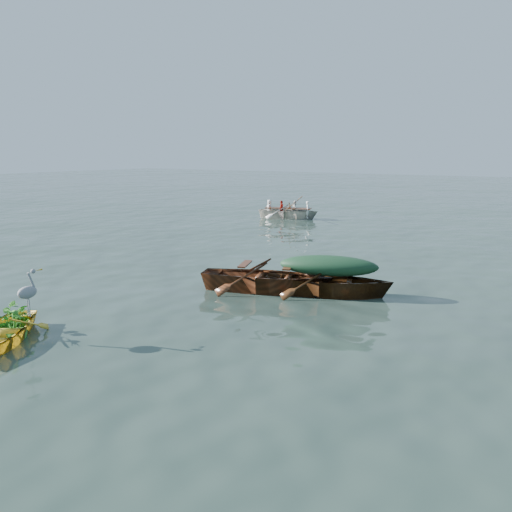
{
  "coord_description": "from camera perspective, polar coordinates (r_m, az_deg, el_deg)",
  "views": [
    {
      "loc": [
        8.86,
        -9.56,
        3.62
      ],
      "look_at": [
        0.85,
        2.89,
        0.5
      ],
      "focal_mm": 35.0,
      "sensor_mm": 36.0,
      "label": 1
    }
  ],
  "objects": [
    {
      "name": "ground",
      "position": [
        13.52,
        -9.72,
        -3.8
      ],
      "size": [
        140.0,
        140.0,
        0.0
      ],
      "primitive_type": "plane",
      "color": "#2E4038",
      "rests_on": "ground"
    },
    {
      "name": "yellow_dinghy",
      "position": [
        10.88,
        -27.06,
        -8.89
      ],
      "size": [
        2.79,
        3.14,
        0.79
      ],
      "primitive_type": "imported",
      "rotation": [
        0.0,
        0.0,
        0.64
      ],
      "color": "gold",
      "rests_on": "ground"
    },
    {
      "name": "green_tarp_boat",
      "position": [
        12.95,
        8.19,
        -4.45
      ],
      "size": [
        4.74,
        2.9,
        1.07
      ],
      "primitive_type": "imported",
      "rotation": [
        0.0,
        0.0,
        1.93
      ],
      "color": "#4B2B11",
      "rests_on": "ground"
    },
    {
      "name": "open_wooden_boat",
      "position": [
        13.15,
        1.2,
        -4.08
      ],
      "size": [
        5.02,
        3.03,
        1.15
      ],
      "primitive_type": "imported",
      "rotation": [
        0.0,
        0.0,
        1.92
      ],
      "color": "#5A2C16",
      "rests_on": "ground"
    },
    {
      "name": "rowed_boat",
      "position": [
        27.35,
        3.7,
        4.27
      ],
      "size": [
        4.73,
        2.65,
        1.09
      ],
      "primitive_type": "imported",
      "rotation": [
        0.0,
        0.0,
        1.87
      ],
      "color": "white",
      "rests_on": "ground"
    },
    {
      "name": "green_tarp_cover",
      "position": [
        12.75,
        8.29,
        -1.03
      ],
      "size": [
        2.61,
        1.59,
        0.52
      ],
      "primitive_type": "ellipsoid",
      "rotation": [
        0.0,
        0.0,
        1.93
      ],
      "color": "#183D27",
      "rests_on": "green_tarp_boat"
    },
    {
      "name": "thwart_benches",
      "position": [
        13.0,
        1.22,
        -1.56
      ],
      "size": [
        2.56,
        1.65,
        0.04
      ],
      "primitive_type": null,
      "rotation": [
        0.0,
        0.0,
        1.92
      ],
      "color": "#441F10",
      "rests_on": "open_wooden_boat"
    },
    {
      "name": "heron",
      "position": [
        10.46,
        -24.62,
        -4.54
      ],
      "size": [
        0.46,
        0.49,
        0.92
      ],
      "primitive_type": null,
      "rotation": [
        0.0,
        0.0,
        0.64
      ],
      "color": "#93959B",
      "rests_on": "yellow_dinghy"
    },
    {
      "name": "dinghy_weeds",
      "position": [
        11.14,
        -26.17,
        -4.58
      ],
      "size": [
        1.1,
        1.14,
        0.6
      ],
      "primitive_type": "imported",
      "rotation": [
        0.0,
        0.0,
        0.64
      ],
      "color": "#2E6E1C",
      "rests_on": "yellow_dinghy"
    },
    {
      "name": "rowers",
      "position": [
        27.25,
        3.73,
        6.2
      ],
      "size": [
        3.39,
        2.11,
        0.76
      ],
      "primitive_type": "imported",
      "rotation": [
        0.0,
        0.0,
        1.87
      ],
      "color": "white",
      "rests_on": "rowed_boat"
    },
    {
      "name": "oars",
      "position": [
        27.28,
        3.72,
        5.47
      ],
      "size": [
        1.35,
        2.66,
        0.06
      ],
      "primitive_type": null,
      "rotation": [
        0.0,
        0.0,
        1.87
      ],
      "color": "brown",
      "rests_on": "rowed_boat"
    }
  ]
}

